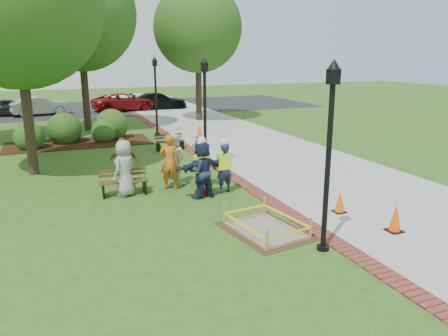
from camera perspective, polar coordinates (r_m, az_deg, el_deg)
name	(u,v)px	position (r m, az deg, el deg)	size (l,w,h in m)	color
ground	(224,214)	(12.33, -0.06, -6.03)	(100.00, 100.00, 0.00)	#285116
sidewalk	(241,139)	(23.11, 2.17, 3.77)	(6.00, 60.00, 0.02)	#9E9E99
brick_edging	(181,144)	(22.00, -5.59, 3.17)	(0.50, 60.00, 0.03)	maroon
mulch_bed	(79,143)	(23.15, -18.39, 3.07)	(7.00, 3.00, 0.05)	#381E0F
parking_lot	(103,108)	(38.19, -15.52, 7.54)	(36.00, 12.00, 0.01)	black
wet_concrete_pad	(266,223)	(11.14, 5.45, -7.12)	(2.03, 2.53, 0.55)	#47331E
bench_near	(124,187)	(14.25, -12.92, -2.45)	(1.51, 0.57, 0.80)	brown
bench_far	(170,145)	(20.64, -7.06, 2.99)	(1.39, 0.58, 0.73)	#55321D
cone_front	(395,219)	(11.81, 21.49, -6.19)	(0.37, 0.37, 0.74)	black
cone_back	(340,202)	(12.74, 14.89, -4.31)	(0.34, 0.34, 0.67)	black
cone_far	(200,131)	(23.37, -3.21, 4.83)	(0.41, 0.41, 0.81)	black
toolbox	(202,192)	(13.88, -2.87, -3.21)	(0.41, 0.22, 0.20)	maroon
lamp_near	(329,144)	(9.68, 13.58, 3.10)	(0.28, 0.28, 4.26)	black
lamp_mid	(205,105)	(16.76, -2.52, 8.20)	(0.28, 0.28, 4.26)	black
lamp_far	(156,90)	(24.42, -8.92, 10.04)	(0.28, 0.28, 4.26)	black
tree_left	(15,1)	(17.41, -25.64, 19.04)	(5.99, 5.99, 9.11)	#3D2D1E
tree_back	(79,14)	(27.03, -18.40, 18.54)	(6.35, 6.35, 9.72)	#3D2D1E
tree_right	(198,28)	(29.82, -3.44, 17.80)	(5.77, 5.77, 8.93)	#3D2D1E
shrub_a	(31,149)	(22.58, -23.94, 2.24)	(1.40, 1.40, 1.40)	#244D16
shrub_b	(66,143)	(23.47, -19.95, 3.04)	(1.69, 1.69, 1.69)	#244D16
shrub_c	(104,142)	(23.28, -15.37, 3.31)	(1.25, 1.25, 1.25)	#244D16
shrub_d	(112,139)	(24.08, -14.37, 3.74)	(1.71, 1.71, 1.71)	#244D16
shrub_e	(68,140)	(24.46, -19.76, 3.50)	(1.12, 1.12, 1.12)	#244D16
casual_person_a	(125,168)	(14.02, -12.85, -0.03)	(0.67, 0.65, 1.78)	#9E9E9E
casual_person_b	(170,162)	(14.43, -7.08, 0.79)	(0.70, 0.59, 1.85)	#BE6516
casual_person_c	(174,159)	(15.04, -6.55, 1.19)	(0.66, 0.65, 1.76)	white
casual_person_d	(124,162)	(15.05, -12.98, 0.76)	(0.60, 0.46, 1.68)	brown
casual_person_e	(201,164)	(14.55, -3.00, 0.59)	(0.54, 0.36, 1.65)	#2F3A52
hivis_worker_a	(202,168)	(13.50, -2.88, 0.05)	(0.64, 0.48, 1.94)	#1A1E44
hivis_worker_b	(224,166)	(13.95, 0.00, 0.28)	(0.59, 0.45, 1.79)	#17173C
hivis_worker_c	(202,169)	(13.51, -2.95, -0.12)	(0.54, 0.35, 1.84)	#191D41
parked_car_a	(9,116)	(35.83, -26.29, 6.13)	(4.26, 1.85, 1.39)	black
parked_car_b	(41,115)	(35.23, -22.76, 6.38)	(4.52, 1.97, 1.47)	#96979B
parked_car_c	(125,111)	(36.06, -12.81, 7.31)	(4.67, 2.03, 1.52)	maroon
parked_car_d	(159,109)	(36.74, -8.47, 7.64)	(4.46, 1.94, 1.45)	black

